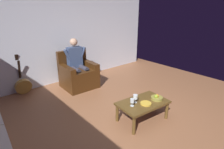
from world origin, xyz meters
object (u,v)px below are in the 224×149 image
Objects in this scene: coffee_table at (143,105)px; guitar at (23,85)px; person_seated at (77,62)px; armchair at (78,75)px; wine_glass_near at (132,101)px; decorative_dish at (146,103)px; wine_glass_far at (135,97)px; fruit_bowl at (157,98)px.

guitar is (1.38, -2.68, -0.10)m from coffee_table.
coffee_table is at bearing 117.25° from guitar.
armchair is at bearing 90.00° from person_seated.
wine_glass_near is (-1.12, 2.65, 0.25)m from guitar.
guitar is at bearing -63.73° from decorative_dish.
wine_glass_near is at bearing -6.83° from coffee_table.
wine_glass_near is 0.15m from wine_glass_far.
wine_glass_far is at bearing 91.30° from person_seated.
coffee_table is at bearing 173.17° from wine_glass_near.
armchair reaches higher than decorative_dish.
wine_glass_far is 0.22m from decorative_dish.
guitar is 4.80× the size of decorative_dish.
wine_glass_near is 0.90× the size of wine_glass_far.
wine_glass_far reaches higher than coffee_table.
wine_glass_near is (0.16, 2.18, -0.22)m from person_seated.
coffee_table is 0.32m from fruit_bowl.
guitar is at bearing -67.05° from wine_glass_near.
guitar is at bearing -62.75° from coffee_table.
decorative_dish is at bearing 79.52° from coffee_table.
person_seated is at bearing 159.76° from guitar.
person_seated reaches higher than guitar.
armchair is at bearing -94.28° from wine_glass_near.
guitar is 6.99× the size of wine_glass_near.
coffee_table is 1.00× the size of guitar.
coffee_table is (-0.10, 2.19, -0.01)m from armchair.
decorative_dish is at bearing 116.27° from guitar.
wine_glass_far is (-1.26, 2.60, 0.26)m from guitar.
person_seated is 2.32m from decorative_dish.
fruit_bowl is (-0.41, 0.18, -0.07)m from wine_glass_far.
coffee_table is 0.11m from decorative_dish.
person_seated reaches higher than coffee_table.
fruit_bowl is at bearing 155.68° from wine_glass_far.
armchair is at bearing 159.10° from guitar.
armchair is 2.11m from wine_glass_far.
decorative_dish is (-0.24, 0.12, -0.08)m from wine_glass_near.
fruit_bowl is at bearing 177.22° from decorative_dish.
armchair is 2.28m from decorative_dish.
fruit_bowl is 0.30m from decorative_dish.
fruit_bowl is at bearing 101.48° from armchair.
wine_glass_near is 0.56m from fruit_bowl.
fruit_bowl reaches higher than decorative_dish.
decorative_dish is at bearing -2.78° from fruit_bowl.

